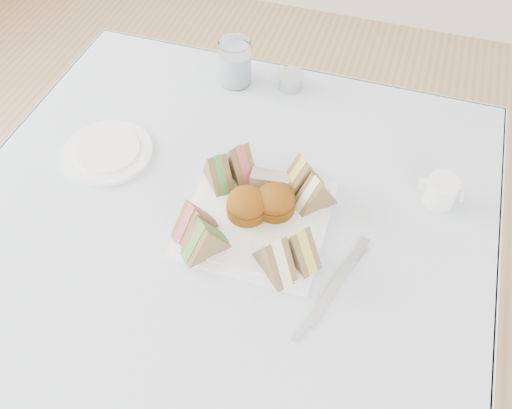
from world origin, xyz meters
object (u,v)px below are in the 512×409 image
(table, at_px, (225,317))
(water_glass, at_px, (235,62))
(serving_plate, at_px, (256,219))
(creamer_jug, at_px, (441,191))

(table, height_order, water_glass, water_glass)
(serving_plate, distance_m, creamer_jug, 0.36)
(serving_plate, height_order, creamer_jug, creamer_jug)
(table, distance_m, creamer_jug, 0.59)
(creamer_jug, bearing_deg, serving_plate, -159.40)
(water_glass, bearing_deg, serving_plate, -65.57)
(table, relative_size, creamer_jug, 14.61)
(table, bearing_deg, water_glass, 104.39)
(serving_plate, bearing_deg, creamer_jug, 25.40)
(table, relative_size, serving_plate, 3.41)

